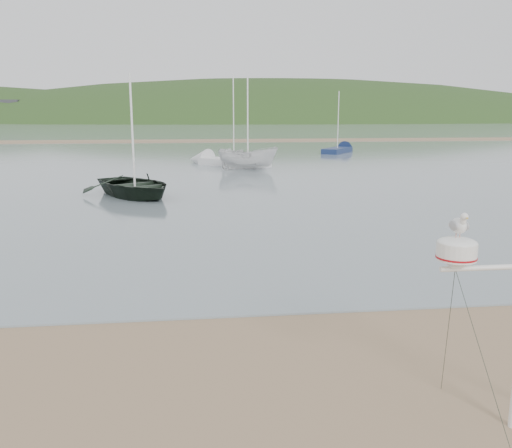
{
  "coord_description": "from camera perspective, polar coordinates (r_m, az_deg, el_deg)",
  "views": [
    {
      "loc": [
        1.25,
        -6.34,
        4.11
      ],
      "look_at": [
        2.13,
        1.0,
        2.57
      ],
      "focal_mm": 38.0,
      "sensor_mm": 36.0,
      "label": 1
    }
  ],
  "objects": [
    {
      "name": "sandbar",
      "position": [
        76.46,
        -7.81,
        8.67
      ],
      "size": [
        560.0,
        7.0,
        0.07
      ],
      "primitive_type": "cube",
      "color": "#85694C",
      "rests_on": "water"
    },
    {
      "name": "hill_ridge",
      "position": [
        243.13,
        -2.7,
        6.17
      ],
      "size": [
        620.0,
        180.0,
        80.0
      ],
      "color": "#203917",
      "rests_on": "ground"
    },
    {
      "name": "sailboat_white_near",
      "position": [
        42.77,
        -4.47,
        6.65
      ],
      "size": [
        6.68,
        6.6,
        7.49
      ],
      "color": "silver",
      "rests_on": "ground"
    },
    {
      "name": "sailboat_blue_far",
      "position": [
        56.5,
        9.11,
        7.79
      ],
      "size": [
        5.0,
        6.32,
        6.53
      ],
      "color": "navy",
      "rests_on": "ground"
    },
    {
      "name": "water",
      "position": [
        138.41,
        -7.42,
        10.01
      ],
      "size": [
        560.0,
        256.0,
        0.04
      ],
      "primitive_type": "cube",
      "color": "slate",
      "rests_on": "ground"
    },
    {
      "name": "boat_white",
      "position": [
        38.27,
        -0.87,
        8.85
      ],
      "size": [
        1.93,
        1.9,
        4.21
      ],
      "primitive_type": "imported",
      "rotation": [
        0.0,
        0.0,
        1.35
      ],
      "color": "silver",
      "rests_on": "water"
    },
    {
      "name": "ground",
      "position": [
        7.66,
        -16.19,
        -21.18
      ],
      "size": [
        560.0,
        560.0,
        0.0
      ],
      "primitive_type": "plane",
      "color": "#85694C",
      "rests_on": "ground"
    },
    {
      "name": "boat_dark",
      "position": [
        26.65,
        -12.85,
        8.55
      ],
      "size": [
        3.84,
        3.02,
        5.39
      ],
      "primitive_type": "imported",
      "rotation": [
        0.0,
        0.0,
        0.57
      ],
      "color": "black",
      "rests_on": "water"
    },
    {
      "name": "far_cottages",
      "position": [
        202.35,
        -6.43,
        11.7
      ],
      "size": [
        294.4,
        6.3,
        8.0
      ],
      "color": "silver",
      "rests_on": "ground"
    }
  ]
}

